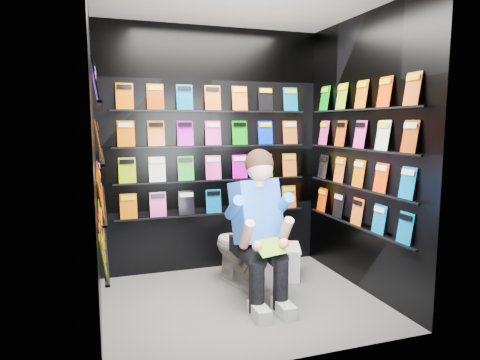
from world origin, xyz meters
name	(u,v)px	position (x,y,z in m)	size (l,w,h in m)	color
floor	(242,302)	(0.00, 0.00, 0.00)	(2.40, 2.40, 0.00)	slate
wall_back	(212,151)	(0.00, 1.00, 1.30)	(2.40, 0.04, 2.60)	black
wall_front	(292,170)	(0.00, -1.00, 1.30)	(2.40, 0.04, 2.60)	black
wall_left	(95,162)	(-1.20, 0.00, 1.30)	(0.04, 2.00, 2.60)	black
wall_right	(362,155)	(1.20, 0.00, 1.30)	(0.04, 2.00, 2.60)	black
comics_back	(213,150)	(0.00, 0.97, 1.31)	(2.10, 0.06, 1.37)	orange
comics_left	(99,161)	(-1.17, 0.00, 1.31)	(0.06, 1.70, 1.37)	orange
comics_right	(359,154)	(1.17, 0.00, 1.31)	(0.06, 1.70, 1.37)	orange
toilet	(242,248)	(0.14, 0.42, 0.37)	(0.42, 0.75, 0.73)	white
longbox	(288,263)	(0.66, 0.46, 0.15)	(0.22, 0.40, 0.30)	white
longbox_lid	(288,248)	(0.66, 0.46, 0.31)	(0.24, 0.42, 0.03)	white
reader	(256,213)	(0.14, 0.04, 0.80)	(0.56, 0.83, 1.52)	blue
held_comic	(270,247)	(0.14, -0.31, 0.58)	(0.26, 0.01, 0.18)	green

